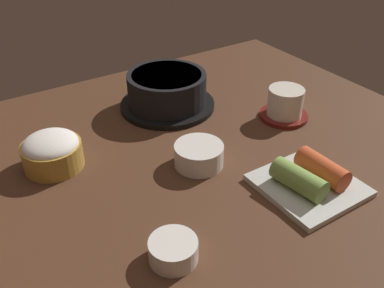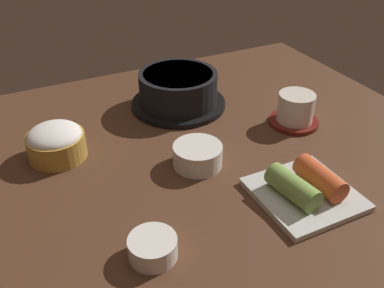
# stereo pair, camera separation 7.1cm
# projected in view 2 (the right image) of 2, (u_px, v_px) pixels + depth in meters

# --- Properties ---
(dining_table) EXTENTS (1.00, 0.76, 0.02)m
(dining_table) POSITION_uv_depth(u_px,v_px,m) (177.00, 160.00, 0.74)
(dining_table) COLOR #4C2D1C
(dining_table) RESTS_ON ground
(stone_pot) EXTENTS (0.19, 0.19, 0.07)m
(stone_pot) POSITION_uv_depth(u_px,v_px,m) (178.00, 90.00, 0.87)
(stone_pot) COLOR black
(stone_pot) RESTS_ON dining_table
(rice_bowl) EXTENTS (0.10, 0.10, 0.06)m
(rice_bowl) POSITION_uv_depth(u_px,v_px,m) (56.00, 142.00, 0.72)
(rice_bowl) COLOR #B78C38
(rice_bowl) RESTS_ON dining_table
(tea_cup_with_saucer) EXTENTS (0.10, 0.10, 0.06)m
(tea_cup_with_saucer) POSITION_uv_depth(u_px,v_px,m) (295.00, 109.00, 0.81)
(tea_cup_with_saucer) COLOR maroon
(tea_cup_with_saucer) RESTS_ON dining_table
(banchan_cup_center) EXTENTS (0.08, 0.08, 0.04)m
(banchan_cup_center) POSITION_uv_depth(u_px,v_px,m) (198.00, 155.00, 0.70)
(banchan_cup_center) COLOR white
(banchan_cup_center) RESTS_ON dining_table
(kimchi_plate) EXTENTS (0.14, 0.14, 0.05)m
(kimchi_plate) POSITION_uv_depth(u_px,v_px,m) (306.00, 188.00, 0.64)
(kimchi_plate) COLOR silver
(kimchi_plate) RESTS_ON dining_table
(side_bowl_near) EXTENTS (0.06, 0.06, 0.03)m
(side_bowl_near) POSITION_uv_depth(u_px,v_px,m) (153.00, 247.00, 0.54)
(side_bowl_near) COLOR white
(side_bowl_near) RESTS_ON dining_table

